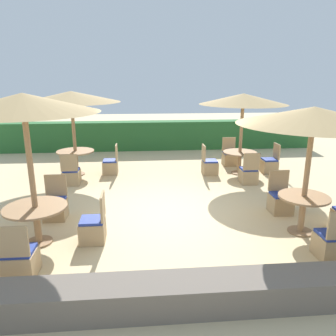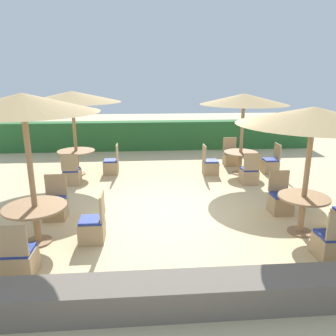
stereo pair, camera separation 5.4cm
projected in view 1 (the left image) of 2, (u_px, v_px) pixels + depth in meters
The scene contains 22 objects.
ground_plane at pixel (170, 214), 7.33m from camera, with size 40.00×40.00×0.00m, color #D1BA8C.
hedge_row at pixel (155, 135), 13.64m from camera, with size 13.00×0.70×1.17m, color #28602D.
stone_border at pixel (192, 294), 4.30m from camera, with size 10.00×0.56×0.43m, color #6B6056.
parasol_back_right at pixel (243, 99), 9.75m from camera, with size 2.63×2.63×2.48m.
round_table_back_right at pixel (240, 156), 10.22m from camera, with size 1.04×1.04×0.70m.
patio_chair_back_right_north at pixel (230, 157), 11.29m from camera, with size 0.46×0.46×0.93m.
patio_chair_back_right_south at pixel (248, 175), 9.34m from camera, with size 0.46×0.46×0.93m.
patio_chair_back_right_west at pixel (209, 166), 10.23m from camera, with size 0.46×0.46×0.93m.
patio_chair_back_right_east at pixel (270, 164), 10.40m from camera, with size 0.46×0.46×0.93m.
parasol_front_left at pixel (23, 104), 5.38m from camera, with size 2.52×2.52×2.71m.
round_table_front_left at pixel (36, 214), 5.92m from camera, with size 1.12×1.12×0.72m.
patio_chair_front_left_south at pixel (20, 261), 4.98m from camera, with size 0.46×0.46×0.93m.
patio_chair_front_left_east at pixel (93, 228), 6.06m from camera, with size 0.46×0.46×0.93m.
patio_chair_front_left_north at pixel (56, 207), 7.04m from camera, with size 0.46×0.46×0.93m.
parasol_front_right at pixel (314, 116), 5.86m from camera, with size 2.76×2.76×2.45m.
round_table_front_right at pixel (303, 205), 6.33m from camera, with size 0.96×0.96×0.76m.
patio_chair_front_right_north at pixel (280, 201), 7.36m from camera, with size 0.46×0.46×0.93m.
patio_chair_front_right_south at pixel (331, 244), 5.49m from camera, with size 0.46×0.46×0.93m.
parasol_back_left at pixel (71, 97), 9.61m from camera, with size 2.89×2.89×2.55m.
round_table_back_left at pixel (76, 155), 10.09m from camera, with size 1.13×1.13×0.76m.
patio_chair_back_left_east at pixel (111, 166), 10.26m from camera, with size 0.46×0.46×0.93m.
patio_chair_back_left_south at pixel (71, 176), 9.23m from camera, with size 0.46×0.46×0.93m.
Camera 1 is at (-0.63, -6.74, 2.98)m, focal length 35.00 mm.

